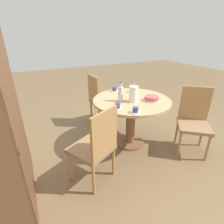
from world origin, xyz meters
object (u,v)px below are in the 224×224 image
Objects in this scene: cup_d at (132,91)px; chair_a at (96,146)px; chair_c at (100,99)px; water_bottle at (121,93)px; bookshelf at (4,125)px; chair_b at (194,120)px; cup_b at (135,110)px; cake_main at (152,98)px; cup_a at (115,90)px; cup_c at (117,106)px; coffee_pot at (134,93)px.

chair_a is at bearing 128.74° from cup_d.
chair_c is 3.43× the size of water_bottle.
bookshelf is 1.81m from cup_d.
cup_b is (0.10, 0.93, 0.29)m from chair_b.
cake_main is 1.78× the size of cup_d.
cup_d is at bearing -128.42° from cup_a.
chair_a is at bearing 151.53° from chair_c.
cup_a is 1.00× the size of cup_b.
cake_main is (-0.18, -0.40, -0.08)m from water_bottle.
water_bottle is 0.43m from cup_b.
chair_c is 0.53m from cup_a.
chair_a is at bearing 123.81° from cup_c.
chair_b reaches higher than cup_a.
chair_c is 7.27× the size of cup_a.
water_bottle is at bearing 103.19° from bookshelf.
chair_b is 0.99m from cup_d.
cup_c is at bearing 132.22° from cup_d.
chair_a is 0.90m from coffee_pot.
cup_c is at bearing -174.31° from chair_a.
cake_main is 1.78× the size of cup_a.
cup_c is 1.00× the size of cup_d.
cup_b is (-0.10, -1.33, -0.08)m from bookshelf.
bookshelf is 13.82× the size of cup_a.
cup_b is at bearing 151.27° from coffee_pot.
cake_main is at bearing -174.31° from cup_d.
bookshelf is 13.82× the size of cup_c.
chair_a is 1.49m from chair_c.
bookshelf reaches higher than coffee_pot.
cup_d is at bearing 165.00° from chair_b.
chair_b is at bearing -144.76° from cup_d.
coffee_pot is at bearing -179.60° from chair_a.
cup_c is at bearing 155.67° from cup_a.
water_bottle is 1.19× the size of cake_main.
chair_c is 4.09× the size of cake_main.
water_bottle is (0.10, 0.15, -0.01)m from coffee_pot.
cup_d is at bearing -47.78° from cup_c.
coffee_pot is at bearing -178.21° from cup_a.
cup_b is (-0.24, 0.43, -0.00)m from cake_main.
cup_a is at bearing 168.75° from chair_b.
cup_c is (-0.04, 0.56, -0.00)m from cake_main.
chair_a is 3.63× the size of coffee_pot.
cup_b is at bearing 119.71° from cake_main.
chair_c is at bearing -3.31° from water_bottle.
cake_main is (-1.05, -0.35, 0.29)m from chair_c.
chair_c is 0.53× the size of bookshelf.
cup_b is (-0.32, 0.18, -0.09)m from coffee_pot.
coffee_pot reaches higher than cup_a.
coffee_pot is 1.13× the size of cake_main.
chair_a is at bearing 130.44° from water_bottle.
chair_a is 7.27× the size of cup_a.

